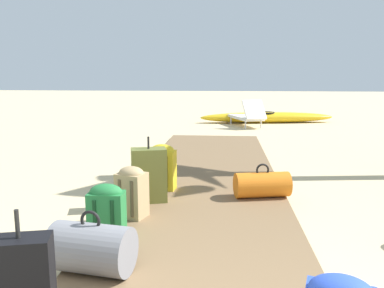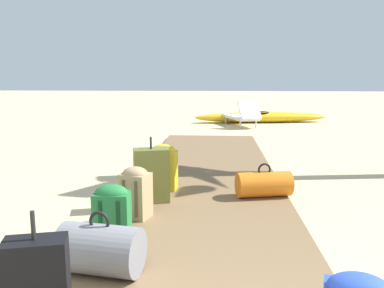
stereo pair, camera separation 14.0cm
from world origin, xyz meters
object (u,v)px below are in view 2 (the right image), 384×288
suitcase_olive (151,175)px  backpack_green (112,209)px  duffel_bag_grey (100,249)px  backpack_tan (135,191)px  lounge_chair (243,115)px  kayak (261,117)px  duffel_bag_orange (264,184)px  backpack_yellow (164,166)px

suitcase_olive → backpack_green: bearing=-101.9°
duffel_bag_grey → backpack_tan: backpack_tan is taller
suitcase_olive → duffel_bag_grey: (-0.12, -1.73, -0.13)m
backpack_tan → backpack_green: bearing=-104.5°
lounge_chair → kayak: lounge_chair is taller
backpack_tan → duffel_bag_orange: (1.43, 0.80, -0.13)m
duffel_bag_orange → backpack_tan: bearing=-150.9°
lounge_chair → backpack_yellow: bearing=-102.2°
kayak → duffel_bag_orange: bearing=-96.2°
suitcase_olive → kayak: bearing=75.1°
suitcase_olive → lounge_chair: size_ratio=0.47×
backpack_tan → duffel_bag_orange: 1.64m
suitcase_olive → backpack_green: 1.03m
duffel_bag_grey → duffel_bag_orange: (1.46, 2.00, -0.04)m
backpack_green → duffel_bag_grey: duffel_bag_grey is taller
duffel_bag_grey → backpack_tan: (0.03, 1.20, 0.09)m
backpack_yellow → lounge_chair: 7.00m
duffel_bag_orange → kayak: 8.14m
duffel_bag_orange → lounge_chair: lounge_chair is taller
backpack_green → lounge_chair: lounge_chair is taller
suitcase_olive → duffel_bag_grey: 1.73m
suitcase_olive → duffel_bag_grey: bearing=-94.0°
backpack_tan → lounge_chair: 8.03m
backpack_yellow → backpack_tan: bearing=-99.4°
lounge_chair → kayak: 1.23m
kayak → backpack_green: bearing=-104.6°
backpack_tan → duffel_bag_orange: backpack_tan is taller
backpack_tan → kayak: 9.19m
duffel_bag_grey → duffel_bag_orange: duffel_bag_grey is taller
kayak → lounge_chair: bearing=-123.0°
backpack_green → backpack_yellow: bearing=78.9°
suitcase_olive → backpack_tan: size_ratio=1.43×
backpack_green → lounge_chair: size_ratio=0.30×
backpack_yellow → backpack_green: size_ratio=1.22×
backpack_green → duffel_bag_grey: 0.73m
backpack_tan → kayak: backpack_tan is taller
backpack_yellow → duffel_bag_orange: size_ratio=0.84×
suitcase_olive → kayak: size_ratio=0.18×
suitcase_olive → duffel_bag_orange: 1.38m
duffel_bag_grey → suitcase_olive: bearing=86.0°
kayak → backpack_tan: bearing=-104.6°
duffel_bag_grey → kayak: bearing=76.9°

